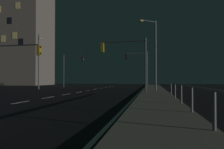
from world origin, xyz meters
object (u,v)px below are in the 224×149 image
at_px(street_lamp_far_end, 153,48).
at_px(traffic_light_mid_right, 72,65).
at_px(traffic_light_far_center, 125,54).
at_px(street_lamp_median, 39,56).
at_px(building_distant, 18,36).
at_px(traffic_light_overhead_east, 17,57).
at_px(traffic_light_near_right, 138,62).

bearing_deg(street_lamp_far_end, traffic_light_mid_right, 133.30).
bearing_deg(street_lamp_far_end, traffic_light_far_center, -143.75).
relative_size(traffic_light_mid_right, street_lamp_median, 0.74).
relative_size(traffic_light_mid_right, building_distant, 0.23).
xyz_separation_m(traffic_light_far_center, building_distant, (-29.84, 32.91, 8.25)).
xyz_separation_m(traffic_light_overhead_east, building_distant, (-19.92, 35.64, 8.66)).
distance_m(traffic_light_near_right, traffic_light_far_center, 15.45).
relative_size(traffic_light_overhead_east, street_lamp_median, 0.64).
bearing_deg(building_distant, traffic_light_near_right, -29.97).
bearing_deg(traffic_light_overhead_east, street_lamp_median, 104.62).
height_order(traffic_light_overhead_east, street_lamp_far_end, street_lamp_far_end).
xyz_separation_m(traffic_light_mid_right, street_lamp_far_end, (13.34, -14.15, 0.77)).
bearing_deg(street_lamp_median, street_lamp_far_end, -21.12).
bearing_deg(street_lamp_far_end, traffic_light_overhead_east, -159.47).
distance_m(traffic_light_mid_right, street_lamp_median, 8.47).
relative_size(traffic_light_mid_right, street_lamp_far_end, 0.74).
bearing_deg(traffic_light_mid_right, street_lamp_far_end, -46.70).
bearing_deg(traffic_light_mid_right, traffic_light_near_right, -3.79).
height_order(traffic_light_far_center, traffic_light_overhead_east, traffic_light_far_center).
bearing_deg(traffic_light_far_center, traffic_light_overhead_east, -164.63).
height_order(traffic_light_far_center, street_lamp_far_end, street_lamp_far_end).
bearing_deg(traffic_light_mid_right, building_distant, 139.02).
bearing_deg(traffic_light_mid_right, traffic_light_overhead_east, -88.03).
relative_size(street_lamp_median, building_distant, 0.31).
height_order(traffic_light_near_right, traffic_light_overhead_east, traffic_light_near_right).
bearing_deg(building_distant, street_lamp_far_end, -43.46).
bearing_deg(building_distant, traffic_light_far_center, -47.80).
height_order(traffic_light_near_right, traffic_light_far_center, traffic_light_near_right).
bearing_deg(building_distant, traffic_light_mid_right, -40.98).
distance_m(street_lamp_far_end, building_distant, 45.53).
distance_m(traffic_light_far_center, traffic_light_overhead_east, 10.30).
bearing_deg(traffic_light_near_right, traffic_light_far_center, -91.67).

